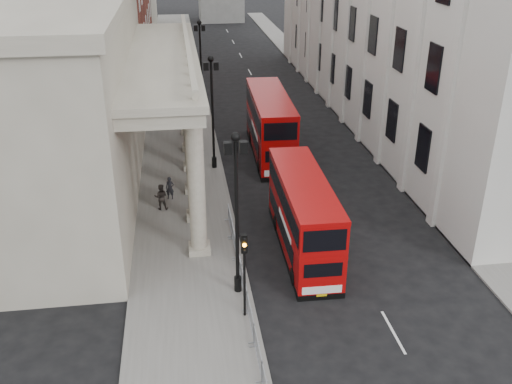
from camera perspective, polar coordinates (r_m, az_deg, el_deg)
name	(u,v)px	position (r m, az deg, el deg)	size (l,w,h in m)	color
ground	(262,344)	(25.81, 0.57, -14.98)	(260.00, 260.00, 0.00)	black
sidewalk_west	(180,127)	(52.19, -7.64, 6.49)	(6.00, 140.00, 0.12)	slate
sidewalk_east	(357,119)	(54.73, 10.02, 7.23)	(3.00, 140.00, 0.12)	slate
kerb	(212,125)	(52.27, -4.39, 6.69)	(0.20, 140.00, 0.14)	slate
portico_building	(62,104)	(39.68, -18.80, 8.33)	(9.00, 28.00, 12.00)	gray
lamp_post_south	(237,204)	(26.36, -1.96, -1.25)	(1.05, 0.44, 8.32)	black
lamp_post_mid	(212,105)	(41.25, -4.39, 8.64)	(1.05, 0.44, 8.32)	black
lamp_post_north	(201,58)	(56.75, -5.55, 13.21)	(1.05, 0.44, 8.32)	black
traffic_light	(244,261)	(25.51, -1.18, -6.88)	(0.28, 0.33, 4.30)	black
crowd_barriers	(247,302)	(27.09, -0.87, -10.95)	(0.50, 18.75, 1.10)	gray
bus_near	(303,214)	(31.44, 4.74, -2.17)	(2.56, 9.93, 4.27)	#A60708
bus_far	(270,124)	(44.82, 1.41, 6.85)	(3.03, 11.20, 4.80)	#A30708
pedestrian_a	(170,188)	(37.95, -8.61, 0.39)	(0.56, 0.37, 1.53)	black
pedestrian_b	(161,197)	(36.60, -9.48, -0.48)	(0.84, 0.65, 1.72)	black
pedestrian_c	(198,147)	(44.47, -5.79, 4.49)	(0.84, 0.55, 1.73)	black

